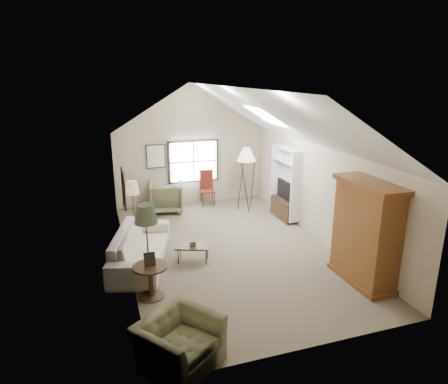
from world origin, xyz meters
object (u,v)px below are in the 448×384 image
object	(u,v)px
side_table	(151,281)
side_chair	(208,188)
armchair_far	(166,197)
sofa	(141,247)
armoire	(366,233)
armchair_near	(179,342)
coffee_table	(193,253)

from	to	relation	value
side_table	side_chair	size ratio (longest dim) A/B	0.59
side_table	side_chair	xyz separation A→B (m)	(2.69, 5.29, 0.24)
armchair_far	sofa	bearing A→B (deg)	79.59
armchair_far	armoire	bearing A→B (deg)	127.71
armoire	armchair_near	size ratio (longest dim) A/B	1.89
side_table	coffee_table	bearing A→B (deg)	47.47
coffee_table	side_table	distance (m)	1.73
armoire	armchair_far	size ratio (longest dim) A/B	2.11
side_table	sofa	bearing A→B (deg)	90.00
armoire	armchair_far	bearing A→B (deg)	118.45
sofa	armchair_far	distance (m)	3.67
armchair_near	side_table	world-z (taller)	armchair_near
sofa	armchair_far	world-z (taller)	armchair_far
armchair_near	coffee_table	xyz separation A→B (m)	(1.04, 3.32, -0.18)
coffee_table	side_chair	distance (m)	4.31
armoire	sofa	distance (m)	5.02
armchair_near	armchair_far	distance (m)	7.19
side_table	armoire	bearing A→B (deg)	-9.69
armchair_far	coffee_table	distance (m)	3.79
armchair_near	coffee_table	world-z (taller)	armchair_near
coffee_table	armchair_far	bearing A→B (deg)	88.96
armchair_near	side_chair	world-z (taller)	side_chair
armchair_far	coffee_table	xyz separation A→B (m)	(-0.07, -3.78, -0.27)
sofa	coffee_table	distance (m)	1.23
side_chair	side_table	bearing A→B (deg)	-110.40
armchair_near	side_chair	bearing A→B (deg)	34.44
sofa	side_chair	bearing A→B (deg)	-19.69
sofa	armchair_near	xyz separation A→B (m)	(0.13, -3.65, -0.02)
armchair_far	side_chair	world-z (taller)	side_chair
armoire	coffee_table	world-z (taller)	armoire
armoire	armchair_far	distance (m)	6.63
armchair_near	armchair_far	xyz separation A→B (m)	(1.10, 7.10, 0.10)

